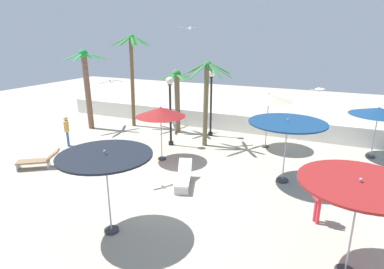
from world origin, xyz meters
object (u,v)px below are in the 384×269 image
object	(u,v)px
palm_tree_3	(86,80)
lamp_post_1	(211,94)
patio_umbrella_5	(269,98)
lounge_chair_2	(39,160)
seagull_0	(111,81)
lounge_chair_1	(184,176)
seagull_1	(190,28)
patio_umbrella_3	(105,159)
seagull_2	(319,89)
guest_1	(319,195)
patio_umbrella_1	(379,112)
palm_tree_0	(132,69)
guest_0	(67,128)
patio_umbrella_4	(359,188)
patio_umbrella_2	(161,112)
palm_tree_2	(177,93)
palm_tree_1	(206,91)
lounge_chair_0	(110,157)
lamp_post_0	(170,100)
patio_umbrella_0	(287,125)

from	to	relation	value
palm_tree_3	lamp_post_1	xyz separation A→B (m)	(7.82, 1.78, -0.58)
patio_umbrella_5	lounge_chair_2	bearing A→B (deg)	-140.91
lamp_post_1	seagull_0	world-z (taller)	seagull_0
palm_tree_3	lounge_chair_2	world-z (taller)	palm_tree_3
lounge_chair_1	seagull_1	world-z (taller)	seagull_1
patio_umbrella_3	seagull_2	world-z (taller)	seagull_2
guest_1	seagull_2	world-z (taller)	seagull_2
patio_umbrella_1	lamp_post_1	size ratio (longest dim) A/B	0.68
palm_tree_0	guest_0	xyz separation A→B (m)	(-0.99, -5.02, -2.80)
patio_umbrella_3	guest_1	world-z (taller)	patio_umbrella_3
patio_umbrella_3	lounge_chair_2	size ratio (longest dim) A/B	1.51
patio_umbrella_4	palm_tree_3	world-z (taller)	palm_tree_3
patio_umbrella_2	lounge_chair_1	size ratio (longest dim) A/B	1.37
patio_umbrella_4	palm_tree_2	distance (m)	13.47
palm_tree_1	patio_umbrella_3	bearing A→B (deg)	-87.49
palm_tree_1	seagull_2	world-z (taller)	palm_tree_1
palm_tree_3	guest_1	bearing A→B (deg)	-21.50
lamp_post_1	seagull_1	xyz separation A→B (m)	(-0.73, -1.41, 3.67)
patio_umbrella_3	patio_umbrella_4	bearing A→B (deg)	8.64
lounge_chair_0	lounge_chair_2	xyz separation A→B (m)	(-2.73, -1.73, 0.00)
patio_umbrella_3	guest_0	size ratio (longest dim) A/B	1.64
lamp_post_0	guest_1	world-z (taller)	lamp_post_0
palm_tree_3	lamp_post_1	distance (m)	8.04
patio_umbrella_3	palm_tree_2	bearing A→B (deg)	105.99
patio_umbrella_4	guest_1	distance (m)	2.73
lamp_post_0	patio_umbrella_1	bearing A→B (deg)	13.76
palm_tree_0	seagull_2	world-z (taller)	palm_tree_0
lounge_chair_1	lounge_chair_2	size ratio (longest dim) A/B	1.07
patio_umbrella_5	lounge_chair_1	world-z (taller)	patio_umbrella_5
palm_tree_1	palm_tree_3	size ratio (longest dim) A/B	0.91
patio_umbrella_1	guest_1	world-z (taller)	patio_umbrella_1
patio_umbrella_4	palm_tree_1	world-z (taller)	palm_tree_1
lamp_post_1	lounge_chair_1	bearing A→B (deg)	-77.78
patio_umbrella_5	patio_umbrella_1	bearing A→B (deg)	7.45
patio_umbrella_5	palm_tree_3	world-z (taller)	palm_tree_3
lounge_chair_2	lamp_post_1	bearing A→B (deg)	56.21
patio_umbrella_4	patio_umbrella_5	xyz separation A→B (m)	(-3.94, 8.86, 0.31)
palm_tree_1	lamp_post_1	size ratio (longest dim) A/B	1.17
patio_umbrella_3	lounge_chair_0	size ratio (longest dim) A/B	1.60
guest_1	seagull_1	world-z (taller)	seagull_1
palm_tree_0	palm_tree_2	bearing A→B (deg)	-2.20
patio_umbrella_5	palm_tree_1	xyz separation A→B (m)	(-3.09, -1.08, 0.30)
lamp_post_0	guest_1	xyz separation A→B (m)	(7.98, -4.90, -1.53)
patio_umbrella_1	seagull_1	world-z (taller)	seagull_1
patio_umbrella_2	lounge_chair_0	distance (m)	3.17
guest_0	patio_umbrella_1	bearing A→B (deg)	18.27
patio_umbrella_5	patio_umbrella_2	bearing A→B (deg)	-137.46
patio_umbrella_4	lamp_post_1	bearing A→B (deg)	127.80
patio_umbrella_0	lamp_post_0	xyz separation A→B (m)	(-6.47, 2.19, 0.09)
patio_umbrella_0	patio_umbrella_5	world-z (taller)	patio_umbrella_5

